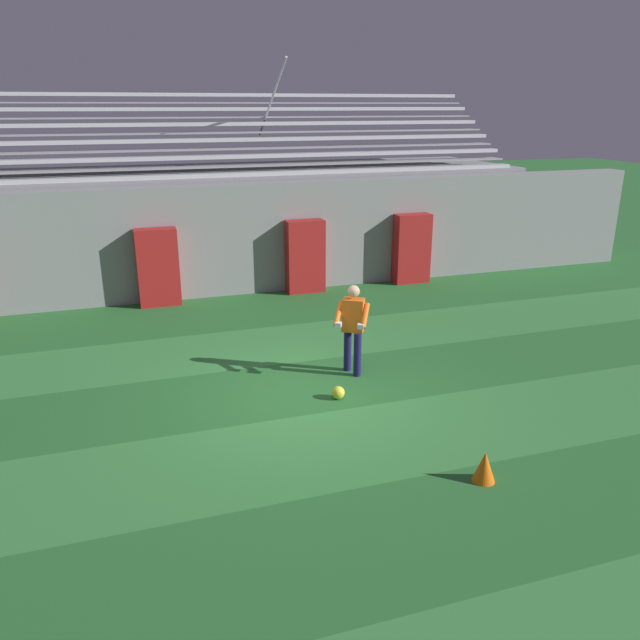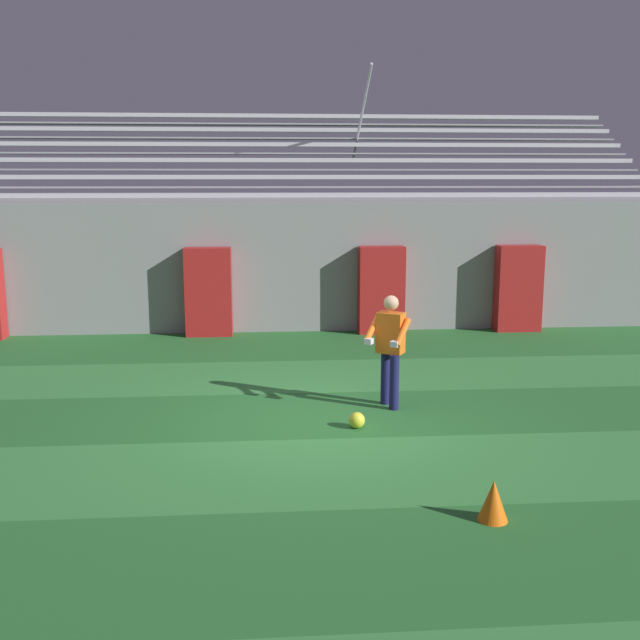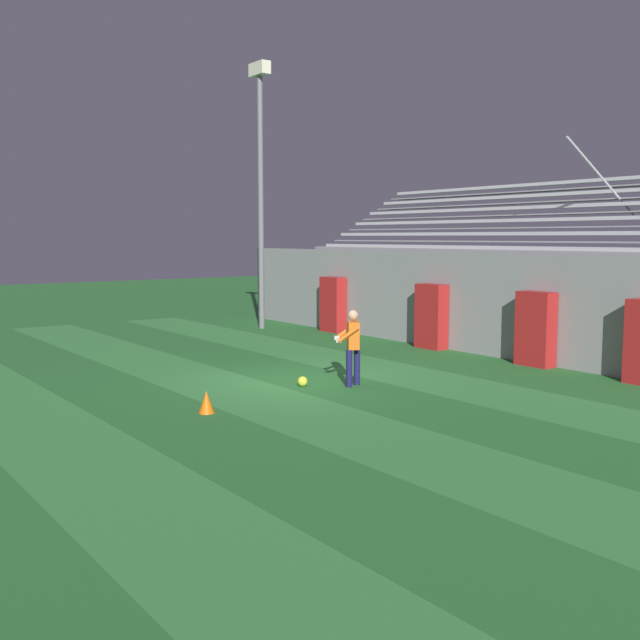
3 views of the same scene
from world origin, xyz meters
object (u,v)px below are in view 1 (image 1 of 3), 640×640
padding_pillar_far_right (412,249)px  soccer_ball (338,393)px  padding_pillar_gate_left (158,267)px  padding_pillar_gate_right (305,257)px  traffic_cone (484,467)px  goalkeeper (353,324)px

padding_pillar_far_right → soccer_ball: size_ratio=8.57×
padding_pillar_gate_left → padding_pillar_gate_right: 3.72m
padding_pillar_gate_left → traffic_cone: (3.40, -9.12, -0.73)m
padding_pillar_gate_right → traffic_cone: 9.16m
padding_pillar_gate_right → padding_pillar_gate_left: bearing=180.0°
padding_pillar_gate_left → goalkeeper: size_ratio=1.13×
padding_pillar_gate_left → padding_pillar_gate_right: size_ratio=1.00×
padding_pillar_far_right → soccer_ball: (-4.36, -6.26, -0.83)m
padding_pillar_gate_left → padding_pillar_far_right: size_ratio=1.00×
padding_pillar_gate_left → padding_pillar_far_right: (6.76, 0.00, 0.00)m
soccer_ball → traffic_cone: bearing=-70.8°
padding_pillar_far_right → traffic_cone: (-3.36, -9.12, -0.73)m
padding_pillar_far_right → padding_pillar_gate_right: bearing=180.0°
soccer_ball → traffic_cone: 3.03m
padding_pillar_gate_left → traffic_cone: size_ratio=4.49×
padding_pillar_far_right → goalkeeper: size_ratio=1.13×
soccer_ball → traffic_cone: size_ratio=0.52×
padding_pillar_gate_left → soccer_ball: size_ratio=8.57×
goalkeeper → soccer_ball: (-0.60, -0.91, -0.84)m
goalkeeper → traffic_cone: 3.87m
padding_pillar_gate_left → padding_pillar_gate_right: (3.72, 0.00, 0.00)m
padding_pillar_gate_right → goalkeeper: 5.39m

